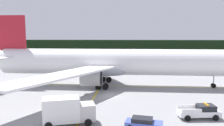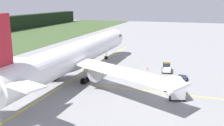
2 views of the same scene
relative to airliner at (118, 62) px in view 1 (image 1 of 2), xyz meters
name	(u,v)px [view 1 (image 1 of 2)]	position (x,y,z in m)	size (l,w,h in m)	color
ground	(111,96)	(-0.75, -8.22, -5.05)	(320.00, 320.00, 0.00)	gray
grass_verge	(122,60)	(-0.75, 50.18, -5.03)	(320.00, 44.00, 0.04)	#3B522C
distant_tree_line	(123,48)	(-0.75, 74.45, -0.98)	(288.00, 6.70, 8.15)	black
taxiway_centerline_main	(121,86)	(0.62, -0.01, -5.05)	(80.96, 0.30, 0.01)	yellow
taxiway_centerline_spur	(81,118)	(-3.76, -19.66, -5.05)	(34.92, 0.30, 0.01)	yellow
airliner	(118,62)	(0.00, 0.00, 0.00)	(60.73, 49.26, 15.05)	white
ops_pickup_truck	(200,111)	(11.82, -18.46, -4.15)	(5.52, 2.68, 1.94)	white
catering_truck	(67,110)	(-5.02, -21.82, -3.27)	(6.63, 4.23, 3.55)	#BDBABA
staff_car	(143,123)	(4.18, -22.44, -4.35)	(4.53, 2.63, 1.30)	#485BB6
apron_cone	(195,105)	(12.38, -13.74, -4.76)	(0.47, 0.47, 0.60)	black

